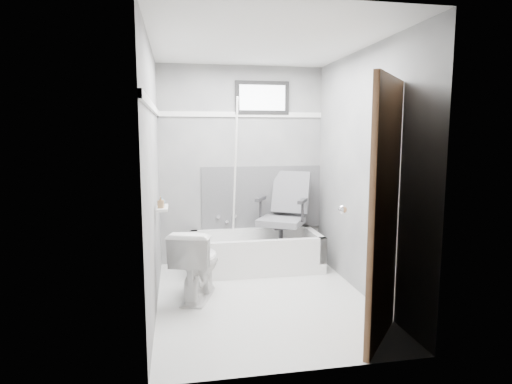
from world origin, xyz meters
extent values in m
plane|color=white|center=(0.00, 0.00, 0.00)|extent=(2.60, 2.60, 0.00)
plane|color=silver|center=(0.00, 0.00, 2.40)|extent=(2.60, 2.60, 0.00)
cube|color=slate|center=(0.00, 1.30, 1.20)|extent=(2.00, 0.02, 2.40)
cube|color=slate|center=(0.00, -1.30, 1.20)|extent=(2.00, 0.02, 2.40)
cube|color=slate|center=(-1.00, 0.00, 1.20)|extent=(0.02, 2.60, 2.40)
cube|color=slate|center=(1.00, 0.00, 1.20)|extent=(0.02, 2.60, 2.40)
imported|color=white|center=(-0.62, 0.15, 0.34)|extent=(0.59, 0.79, 0.69)
cube|color=#4C4C4F|center=(0.25, 1.29, 0.80)|extent=(1.50, 0.02, 0.78)
cube|color=white|center=(0.00, 1.29, 1.82)|extent=(2.00, 0.02, 0.06)
cube|color=white|center=(-0.99, 0.00, 1.82)|extent=(0.02, 2.60, 0.06)
cylinder|color=white|center=(-0.12, 1.06, 1.05)|extent=(0.02, 0.55, 1.88)
cube|color=silver|center=(-0.93, 0.15, 0.90)|extent=(0.10, 0.32, 0.02)
imported|color=#926F49|center=(-0.94, 0.07, 0.97)|extent=(0.06, 0.06, 0.11)
imported|color=slate|center=(-0.94, 0.21, 0.96)|extent=(0.09, 0.09, 0.09)
camera|label=1|loc=(-0.79, -3.89, 1.59)|focal=30.00mm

